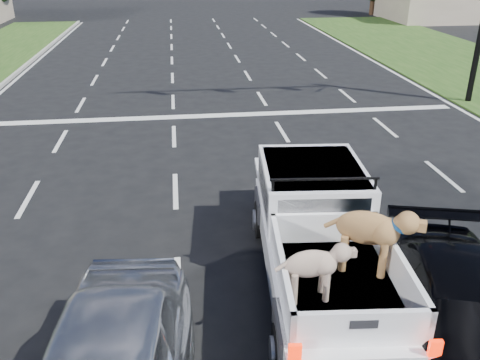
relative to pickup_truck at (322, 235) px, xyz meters
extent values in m
plane|color=black|center=(-0.76, 0.07, -0.96)|extent=(160.00, 160.00, 0.00)
cube|color=silver|center=(-6.01, 6.07, -0.95)|extent=(0.12, 60.00, 0.01)
cube|color=silver|center=(-2.51, 6.07, -0.95)|extent=(0.12, 60.00, 0.01)
cube|color=silver|center=(0.99, 6.07, -0.95)|extent=(0.12, 60.00, 0.01)
cube|color=silver|center=(4.49, 6.07, -0.95)|extent=(0.12, 60.00, 0.01)
cube|color=silver|center=(-0.76, 10.07, -0.95)|extent=(17.00, 0.45, 0.01)
cylinder|color=#332114|center=(15.24, 38.07, 0.12)|extent=(0.44, 0.44, 2.16)
cylinder|color=#332114|center=(23.24, 38.07, 0.12)|extent=(0.44, 0.44, 2.16)
cylinder|color=black|center=(-1.07, -2.04, -0.57)|extent=(0.35, 0.79, 0.77)
cylinder|color=black|center=(0.68, -2.19, -0.57)|extent=(0.35, 0.79, 0.77)
cylinder|color=black|center=(-0.75, 1.68, -0.57)|extent=(0.35, 0.79, 0.77)
cylinder|color=black|center=(1.00, 1.53, -0.57)|extent=(0.35, 0.79, 0.77)
cube|color=white|center=(-0.03, -0.21, -0.29)|extent=(2.37, 5.48, 0.52)
cube|color=white|center=(0.08, 1.05, 0.40)|extent=(2.05, 2.47, 0.87)
cube|color=black|center=(-0.02, -0.09, 0.43)|extent=(1.56, 0.16, 0.62)
cylinder|color=black|center=(-0.01, 0.05, 1.04)|extent=(1.81, 0.21, 0.05)
cube|color=black|center=(-0.13, -1.38, -0.06)|extent=(2.01, 2.71, 0.06)
cube|color=white|center=(-0.99, -1.31, 0.23)|extent=(0.30, 2.57, 0.52)
cube|color=white|center=(0.72, -1.46, 0.23)|extent=(0.30, 2.57, 0.52)
cube|color=white|center=(-0.24, -2.62, 0.23)|extent=(1.79, 0.23, 0.52)
cube|color=red|center=(-1.11, -2.76, 0.00)|extent=(0.17, 0.07, 0.40)
cube|color=red|center=(0.60, -2.91, 0.00)|extent=(0.17, 0.07, 0.40)
imported|color=black|center=(1.44, -2.24, -0.27)|extent=(3.05, 5.09, 1.38)
camera|label=1|loc=(-2.35, -7.31, 4.51)|focal=38.00mm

